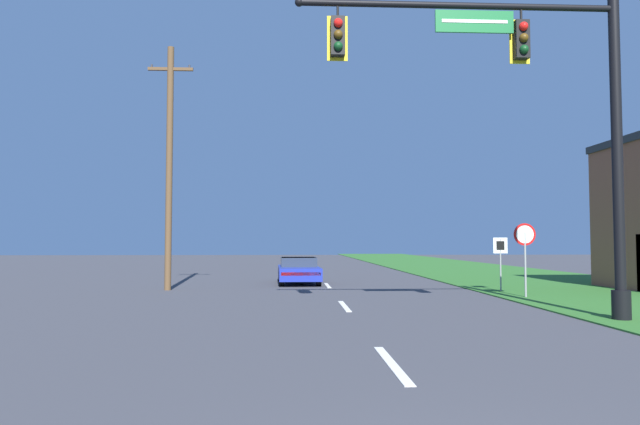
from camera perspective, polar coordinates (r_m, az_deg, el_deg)
name	(u,v)px	position (r m, az deg, el deg)	size (l,w,h in m)	color
grass_verge_right	(498,274)	(35.13, 17.34, -5.90)	(10.00, 110.00, 0.04)	#2D6626
road_center_line	(327,285)	(25.06, 0.75, -7.31)	(0.16, 34.80, 0.01)	silver
signal_mast	(544,110)	(15.16, 21.50, 9.55)	(8.13, 0.47, 8.53)	black
car_ahead	(298,270)	(26.30, -2.16, -5.79)	(1.98, 4.54, 1.19)	black
stop_sign	(525,243)	(20.67, 19.80, -2.90)	(0.76, 0.07, 2.50)	gray
route_sign_post	(500,252)	(22.90, 17.59, -3.77)	(0.55, 0.06, 2.03)	gray
utility_pole_near	(169,163)	(23.63, -14.84, 4.77)	(1.80, 0.26, 9.77)	brown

